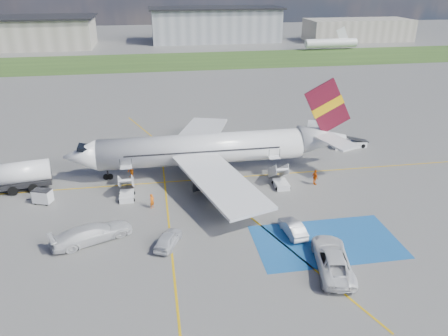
{
  "coord_description": "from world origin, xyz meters",
  "views": [
    {
      "loc": [
        -5.84,
        -37.76,
        23.87
      ],
      "look_at": [
        1.77,
        7.34,
        3.5
      ],
      "focal_mm": 35.0,
      "sensor_mm": 36.0,
      "label": 1
    }
  ],
  "objects_px": {
    "car_silver_a": "(168,239)",
    "car_silver_b": "(293,228)",
    "van_white_a": "(333,256)",
    "airliner": "(213,148)",
    "gpu_cart": "(43,197)",
    "van_white_b": "(91,231)",
    "fuel_tanker": "(6,180)",
    "belt_loader": "(349,145)"
  },
  "relations": [
    {
      "from": "car_silver_a",
      "to": "car_silver_b",
      "type": "distance_m",
      "value": 12.37
    },
    {
      "from": "van_white_a",
      "to": "car_silver_a",
      "type": "bearing_deg",
      "value": -10.47
    },
    {
      "from": "airliner",
      "to": "gpu_cart",
      "type": "relative_size",
      "value": 15.89
    },
    {
      "from": "airliner",
      "to": "gpu_cart",
      "type": "bearing_deg",
      "value": -165.78
    },
    {
      "from": "van_white_a",
      "to": "van_white_b",
      "type": "bearing_deg",
      "value": -8.3
    },
    {
      "from": "van_white_a",
      "to": "gpu_cart",
      "type": "bearing_deg",
      "value": -19.27
    },
    {
      "from": "fuel_tanker",
      "to": "belt_loader",
      "type": "bearing_deg",
      "value": -1.12
    },
    {
      "from": "car_silver_b",
      "to": "van_white_a",
      "type": "distance_m",
      "value": 6.07
    },
    {
      "from": "fuel_tanker",
      "to": "belt_loader",
      "type": "distance_m",
      "value": 47.18
    },
    {
      "from": "van_white_a",
      "to": "car_silver_b",
      "type": "bearing_deg",
      "value": -60.95
    },
    {
      "from": "airliner",
      "to": "car_silver_b",
      "type": "height_order",
      "value": "airliner"
    },
    {
      "from": "gpu_cart",
      "to": "van_white_b",
      "type": "xyz_separation_m",
      "value": [
        6.32,
        -8.88,
        0.4
      ]
    },
    {
      "from": "car_silver_a",
      "to": "belt_loader",
      "type": "bearing_deg",
      "value": -117.99
    },
    {
      "from": "fuel_tanker",
      "to": "van_white_a",
      "type": "xyz_separation_m",
      "value": [
        32.58,
        -20.45,
        -0.33
      ]
    },
    {
      "from": "gpu_cart",
      "to": "belt_loader",
      "type": "bearing_deg",
      "value": 35.59
    },
    {
      "from": "gpu_cart",
      "to": "fuel_tanker",
      "type": "bearing_deg",
      "value": 163.59
    },
    {
      "from": "gpu_cart",
      "to": "car_silver_b",
      "type": "height_order",
      "value": "gpu_cart"
    },
    {
      "from": "van_white_a",
      "to": "van_white_b",
      "type": "relative_size",
      "value": 1.05
    },
    {
      "from": "fuel_tanker",
      "to": "belt_loader",
      "type": "relative_size",
      "value": 1.93
    },
    {
      "from": "van_white_b",
      "to": "car_silver_a",
      "type": "bearing_deg",
      "value": -128.58
    },
    {
      "from": "van_white_b",
      "to": "gpu_cart",
      "type": "bearing_deg",
      "value": 12.56
    },
    {
      "from": "fuel_tanker",
      "to": "belt_loader",
      "type": "height_order",
      "value": "fuel_tanker"
    },
    {
      "from": "fuel_tanker",
      "to": "van_white_b",
      "type": "xyz_separation_m",
      "value": [
        11.15,
        -12.6,
        -0.33
      ]
    },
    {
      "from": "gpu_cart",
      "to": "airliner",
      "type": "bearing_deg",
      "value": 35.36
    },
    {
      "from": "car_silver_b",
      "to": "van_white_a",
      "type": "relative_size",
      "value": 0.71
    },
    {
      "from": "belt_loader",
      "to": "van_white_b",
      "type": "height_order",
      "value": "van_white_b"
    },
    {
      "from": "airliner",
      "to": "car_silver_b",
      "type": "distance_m",
      "value": 17.26
    },
    {
      "from": "airliner",
      "to": "van_white_a",
      "type": "xyz_separation_m",
      "value": [
        7.41,
        -21.89,
        -2.24
      ]
    },
    {
      "from": "airliner",
      "to": "van_white_a",
      "type": "height_order",
      "value": "airliner"
    },
    {
      "from": "fuel_tanker",
      "to": "airliner",
      "type": "bearing_deg",
      "value": -6.46
    },
    {
      "from": "fuel_tanker",
      "to": "car_silver_a",
      "type": "height_order",
      "value": "fuel_tanker"
    },
    {
      "from": "fuel_tanker",
      "to": "car_silver_a",
      "type": "relative_size",
      "value": 2.52
    },
    {
      "from": "car_silver_b",
      "to": "van_white_b",
      "type": "relative_size",
      "value": 0.74
    },
    {
      "from": "fuel_tanker",
      "to": "car_silver_a",
      "type": "xyz_separation_m",
      "value": [
        18.42,
        -14.64,
        -0.76
      ]
    },
    {
      "from": "gpu_cart",
      "to": "van_white_b",
      "type": "distance_m",
      "value": 10.91
    },
    {
      "from": "airliner",
      "to": "belt_loader",
      "type": "bearing_deg",
      "value": 14.67
    },
    {
      "from": "belt_loader",
      "to": "car_silver_b",
      "type": "distance_m",
      "value": 26.89
    },
    {
      "from": "fuel_tanker",
      "to": "car_silver_b",
      "type": "distance_m",
      "value": 34.11
    },
    {
      "from": "car_silver_a",
      "to": "car_silver_b",
      "type": "relative_size",
      "value": 0.97
    },
    {
      "from": "belt_loader",
      "to": "car_silver_b",
      "type": "xyz_separation_m",
      "value": [
        -15.85,
        -21.72,
        0.31
      ]
    },
    {
      "from": "van_white_a",
      "to": "van_white_b",
      "type": "height_order",
      "value": "van_white_a"
    },
    {
      "from": "car_silver_b",
      "to": "airliner",
      "type": "bearing_deg",
      "value": -76.56
    }
  ]
}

